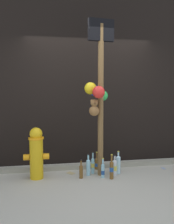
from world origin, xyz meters
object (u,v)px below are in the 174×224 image
bottle_0 (81,171)px  bottle_6 (103,170)px  memorial_post (98,86)px  bottle_7 (100,166)px  fire_hydrant (36,153)px  bottle_8 (93,165)px  bottle_3 (115,167)px  bottle_5 (118,164)px  bottle_2 (97,163)px  bottle_1 (88,167)px  bottle_4 (112,169)px

bottle_0 → bottle_6: bottle_6 is taller
memorial_post → bottle_7: bearing=54.7°
fire_hydrant → bottle_8: bearing=4.4°
memorial_post → bottle_0: (-0.31, -0.11, -1.42)m
fire_hydrant → bottle_8: size_ratio=2.25×
bottle_3 → bottle_5: 0.12m
bottle_2 → bottle_7: (0.01, -0.23, 0.02)m
bottle_2 → memorial_post: bearing=-98.1°
fire_hydrant → bottle_1: 0.92m
bottle_0 → bottle_5: (0.68, 0.12, 0.05)m
fire_hydrant → bottle_2: size_ratio=2.61×
bottle_6 → bottle_4: bearing=-32.1°
bottle_1 → bottle_3: size_ratio=1.04×
bottle_7 → bottle_6: bearing=-90.6°
bottle_0 → bottle_5: bearing=9.7°
fire_hydrant → bottle_8: 1.01m
bottle_1 → bottle_4: bottle_4 is taller
bottle_4 → bottle_7: (-0.13, 0.30, -0.04)m
bottle_0 → bottle_4: bottle_4 is taller
bottle_0 → bottle_6: (0.37, -0.04, -0.00)m
bottle_1 → bottle_5: (0.54, -0.01, 0.02)m
bottle_0 → memorial_post: bearing=19.1°
memorial_post → fire_hydrant: memorial_post is taller
bottle_1 → bottle_5: size_ratio=0.91×
bottle_3 → bottle_8: size_ratio=0.93×
bottle_1 → bottle_6: bottle_1 is taller
bottle_5 → bottle_3: bearing=-139.5°
fire_hydrant → bottle_3: 1.36m
fire_hydrant → bottle_5: 1.44m
bottle_5 → bottle_4: bearing=-128.5°
bottle_7 → fire_hydrant: bearing=-177.0°
fire_hydrant → bottle_5: bearing=-0.5°
bottle_3 → bottle_5: bearing=40.5°
bottle_1 → bottle_4: size_ratio=0.89×
bottle_5 → fire_hydrant: bearing=179.5°
fire_hydrant → bottle_3: size_ratio=2.41×
memorial_post → bottle_4: 1.41m
bottle_2 → bottle_7: bearing=-87.2°
bottle_0 → bottle_1: bottle_1 is taller
memorial_post → bottle_3: memorial_post is taller
bottle_4 → bottle_5: 0.30m
bottle_3 → bottle_8: bottle_8 is taller
bottle_6 → bottle_7: 0.22m
bottle_4 → bottle_5: bearing=51.5°
bottle_4 → bottle_2: bearing=104.6°
bottle_0 → bottle_4: bearing=-13.3°
memorial_post → bottle_7: 1.42m
bottle_2 → bottle_5: size_ratio=0.81×
bottle_0 → bottle_2: size_ratio=0.97×
memorial_post → bottle_2: size_ratio=8.04×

